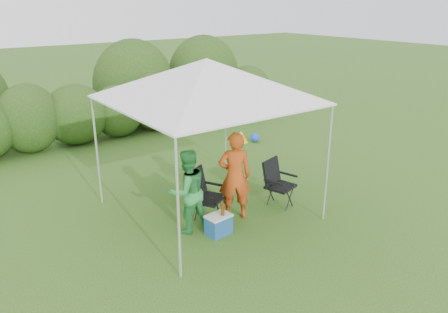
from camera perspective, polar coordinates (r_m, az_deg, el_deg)
ground at (r=7.95m, az=0.01°, el=-8.36°), size 70.00×70.00×0.00m
hedge at (r=12.76m, az=-15.60°, el=5.80°), size 12.38×1.53×1.80m
canopy at (r=7.53m, az=-2.27°, el=9.93°), size 3.10×3.10×2.83m
chair_right at (r=8.39m, az=6.92°, el=-3.06°), size 0.66×0.62×0.90m
chair_left at (r=7.78m, az=-2.66°, el=-4.64°), size 0.73×0.71×0.94m
man at (r=7.73m, az=1.41°, el=-2.57°), size 0.70×0.62×1.62m
woman at (r=7.35m, az=-4.81°, el=-4.54°), size 0.71×0.55×1.46m
cooler at (r=7.44m, az=-0.72°, el=-8.87°), size 0.45×0.35×0.35m
bottle at (r=7.31m, az=-0.17°, el=-6.78°), size 0.07×0.07×0.25m
lawn_toy at (r=12.19m, az=2.70°, el=2.59°), size 0.65×0.54×0.33m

